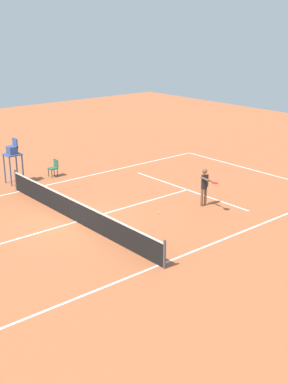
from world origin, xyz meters
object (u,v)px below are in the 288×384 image
at_px(tennis_ball, 159,213).
at_px(courtside_chair_mid, 54,167).
at_px(player_serving, 205,184).
at_px(umpire_chair, 13,154).

height_order(tennis_ball, courtside_chair_mid, courtside_chair_mid).
relative_size(player_serving, courtside_chair_mid, 1.88).
bearing_deg(tennis_ball, umpire_chair, 19.46).
bearing_deg(umpire_chair, tennis_ball, -160.54).
distance_m(player_serving, umpire_chair, 10.26).
bearing_deg(player_serving, tennis_ball, -6.77).
height_order(umpire_chair, courtside_chair_mid, umpire_chair).
relative_size(player_serving, umpire_chair, 0.74).
xyz_separation_m(player_serving, courtside_chair_mid, (8.59, 2.91, -0.53)).
xyz_separation_m(tennis_ball, umpire_chair, (8.22, 2.91, 1.57)).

